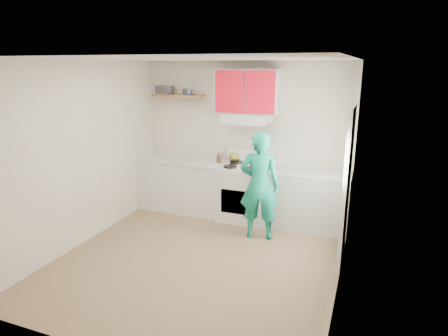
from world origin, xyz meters
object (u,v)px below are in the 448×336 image
at_px(kettle, 235,157).
at_px(stove, 243,193).
at_px(crock, 221,159).
at_px(person, 260,186).
at_px(tin, 187,92).

bearing_deg(kettle, stove, -61.16).
bearing_deg(crock, person, -38.01).
distance_m(stove, person, 0.82).
distance_m(tin, person, 2.11).
relative_size(kettle, crock, 1.18).
distance_m(tin, kettle, 1.36).
distance_m(stove, kettle, 0.65).
distance_m(kettle, person, 1.11).
xyz_separation_m(stove, person, (0.45, -0.60, 0.35)).
bearing_deg(tin, stove, -7.92).
xyz_separation_m(crock, person, (0.89, -0.70, -0.17)).
height_order(stove, tin, tin).
bearing_deg(stove, tin, 172.08).
bearing_deg(crock, stove, -12.71).
height_order(stove, person, person).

